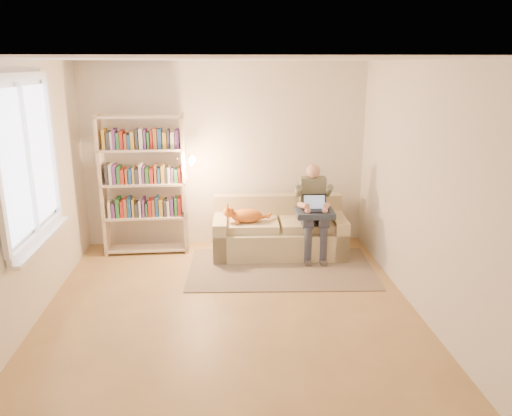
{
  "coord_description": "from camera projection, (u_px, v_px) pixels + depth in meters",
  "views": [
    {
      "loc": [
        -0.08,
        -4.8,
        2.56
      ],
      "look_at": [
        0.35,
        1.0,
        0.87
      ],
      "focal_mm": 35.0,
      "sensor_mm": 36.0,
      "label": 1
    }
  ],
  "objects": [
    {
      "name": "wall_right",
      "position": [
        424.0,
        192.0,
        5.09
      ],
      "size": [
        0.02,
        4.5,
        2.6
      ],
      "primitive_type": "cube",
      "color": "silver",
      "rests_on": "floor"
    },
    {
      "name": "wall_left",
      "position": [
        21.0,
        199.0,
        4.81
      ],
      "size": [
        0.02,
        4.5,
        2.6
      ],
      "primitive_type": "cube",
      "color": "silver",
      "rests_on": "floor"
    },
    {
      "name": "laptop",
      "position": [
        310.0,
        206.0,
        6.61
      ],
      "size": [
        0.31,
        0.26,
        0.26
      ],
      "rotation": [
        0.0,
        0.0,
        -0.04
      ],
      "color": "black",
      "rests_on": "blanket"
    },
    {
      "name": "wall_back",
      "position": [
        225.0,
        155.0,
        7.11
      ],
      "size": [
        4.0,
        0.02,
        2.6
      ],
      "primitive_type": "cube",
      "color": "silver",
      "rests_on": "floor"
    },
    {
      "name": "bookshelf",
      "position": [
        144.0,
        178.0,
        6.76
      ],
      "size": [
        1.28,
        0.35,
        1.93
      ],
      "rotation": [
        0.0,
        0.0,
        0.02
      ],
      "color": "beige",
      "rests_on": "floor"
    },
    {
      "name": "blanket",
      "position": [
        310.0,
        213.0,
        6.62
      ],
      "size": [
        0.51,
        0.42,
        0.08
      ],
      "primitive_type": "cube",
      "rotation": [
        0.0,
        0.0,
        -0.04
      ],
      "color": "#253042",
      "rests_on": "person"
    },
    {
      "name": "rug",
      "position": [
        281.0,
        268.0,
        6.47
      ],
      "size": [
        2.44,
        1.52,
        0.01
      ],
      "primitive_type": "cube",
      "rotation": [
        0.0,
        0.0,
        -0.05
      ],
      "color": "#7F6F5C",
      "rests_on": "floor"
    },
    {
      "name": "ceiling",
      "position": [
        226.0,
        59.0,
        4.59
      ],
      "size": [
        4.0,
        4.5,
        0.02
      ],
      "primitive_type": "cube",
      "color": "white",
      "rests_on": "wall_back"
    },
    {
      "name": "wall_front",
      "position": [
        236.0,
        297.0,
        2.8
      ],
      "size": [
        4.0,
        0.02,
        2.6
      ],
      "primitive_type": "cube",
      "color": "silver",
      "rests_on": "floor"
    },
    {
      "name": "person",
      "position": [
        313.0,
        206.0,
        6.71
      ],
      "size": [
        0.36,
        0.57,
        1.27
      ],
      "rotation": [
        0.0,
        0.0,
        -0.04
      ],
      "color": "#636A56",
      "rests_on": "sofa"
    },
    {
      "name": "sofa",
      "position": [
        279.0,
        233.0,
        6.95
      ],
      "size": [
        1.83,
        0.88,
        0.77
      ],
      "rotation": [
        0.0,
        0.0,
        -0.04
      ],
      "color": "tan",
      "rests_on": "floor"
    },
    {
      "name": "cat",
      "position": [
        248.0,
        215.0,
        6.74
      ],
      "size": [
        0.65,
        0.24,
        0.23
      ],
      "rotation": [
        0.0,
        0.0,
        -0.04
      ],
      "color": "orange",
      "rests_on": "sofa"
    },
    {
      "name": "window",
      "position": [
        33.0,
        187.0,
        4.99
      ],
      "size": [
        0.12,
        1.52,
        1.69
      ],
      "color": "white",
      "rests_on": "wall_left"
    },
    {
      "name": "floor",
      "position": [
        230.0,
        313.0,
        5.32
      ],
      "size": [
        4.5,
        4.5,
        0.0
      ],
      "primitive_type": "plane",
      "color": "#9A7846",
      "rests_on": "ground"
    }
  ]
}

